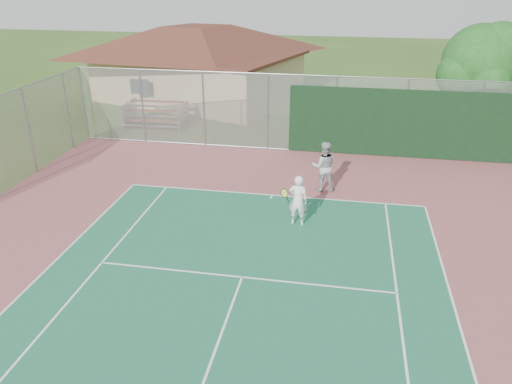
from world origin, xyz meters
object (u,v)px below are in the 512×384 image
Objects in this scene: bleachers at (156,114)px; tree at (482,65)px; player_grey_back at (324,167)px; clubhouse at (197,56)px; player_white_front at (298,201)px.

tree is at bearing -2.63° from bleachers.
tree is at bearing -142.61° from player_grey_back.
tree is (15.34, -6.20, 0.98)m from clubhouse.
clubhouse is 15.93m from player_grey_back.
player_white_front is 3.03m from player_grey_back.
clubhouse reaches higher than player_grey_back.
tree reaches higher than bleachers.
tree is 10.03m from player_grey_back.
player_grey_back reaches higher than bleachers.
tree reaches higher than player_grey_back.
bleachers is 1.88× the size of player_white_front.
bleachers is at bearing -46.64° from player_grey_back.
clubhouse is 16.58m from tree.
player_grey_back reaches higher than player_white_front.
clubhouse is at bearing -65.83° from player_grey_back.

